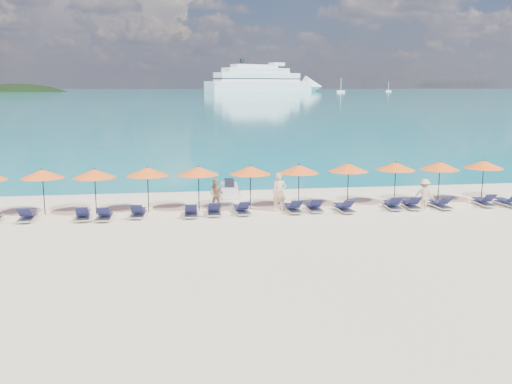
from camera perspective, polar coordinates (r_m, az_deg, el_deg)
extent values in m
plane|color=beige|center=(24.53, 1.02, -4.04)|extent=(1400.00, 1400.00, 0.00)
cube|color=#1FA9B2|center=(683.46, -8.13, 10.01)|extent=(1600.00, 1300.00, 0.01)
ellipsoid|color=black|center=(602.85, -22.46, 5.91)|extent=(162.00, 126.00, 85.50)
cube|color=white|center=(537.42, 0.38, 10.49)|extent=(104.64, 61.18, 9.64)
cone|color=white|center=(574.55, 5.80, 10.44)|extent=(28.06, 28.06, 21.22)
cube|color=white|center=(536.42, 0.20, 11.41)|extent=(84.11, 49.83, 7.72)
cube|color=white|center=(535.49, 0.03, 12.03)|extent=(65.91, 40.22, 4.82)
cube|color=white|center=(534.56, -0.15, 12.45)|extent=(45.38, 28.86, 3.38)
cube|color=black|center=(536.40, 0.20, 11.26)|extent=(85.16, 50.44, 0.87)
cube|color=black|center=(536.45, 0.20, 11.62)|extent=(83.06, 49.21, 0.87)
cylinder|color=black|center=(527.68, -1.40, 12.89)|extent=(4.24, 4.24, 5.30)
cube|color=white|center=(509.60, 8.48, 9.92)|extent=(6.79, 2.26, 1.81)
cylinder|color=white|center=(509.58, 8.49, 10.58)|extent=(0.41, 0.41, 11.31)
cube|color=white|center=(570.13, 13.11, 9.81)|extent=(5.35, 1.78, 1.43)
cylinder|color=white|center=(570.10, 13.12, 10.28)|extent=(0.32, 0.32, 8.92)
cube|color=silver|center=(32.53, -2.68, 0.17)|extent=(1.12, 2.55, 0.57)
cube|color=black|center=(32.25, -2.68, 0.83)|extent=(0.60, 1.07, 0.36)
cylinder|color=black|center=(33.04, -2.72, 1.34)|extent=(0.57, 0.11, 0.06)
imported|color=tan|center=(28.34, 2.35, -0.02)|extent=(0.73, 0.49, 1.95)
imported|color=tan|center=(29.05, -3.99, -0.18)|extent=(0.85, 0.66, 1.55)
imported|color=tan|center=(29.95, 16.47, -0.23)|extent=(1.13, 0.83, 1.59)
cylinder|color=black|center=(29.43, -20.47, -0.05)|extent=(0.05, 0.05, 2.20)
cone|color=#FF5D1A|center=(29.28, -20.59, 1.72)|extent=(2.10, 2.10, 0.42)
sphere|color=black|center=(29.25, -20.61, 2.14)|extent=(0.08, 0.08, 0.08)
cylinder|color=black|center=(28.74, -15.76, -0.02)|extent=(0.05, 0.05, 2.20)
cone|color=#FF5D1A|center=(28.59, -15.85, 1.79)|extent=(2.10, 2.10, 0.42)
sphere|color=black|center=(28.56, -15.88, 2.23)|extent=(0.08, 0.08, 0.08)
cylinder|color=black|center=(28.78, -10.74, 0.21)|extent=(0.05, 0.05, 2.20)
cone|color=#FF5D1A|center=(28.63, -10.81, 2.02)|extent=(2.10, 2.10, 0.42)
sphere|color=black|center=(28.60, -10.82, 2.46)|extent=(0.08, 0.08, 0.08)
cylinder|color=black|center=(28.68, -5.75, 0.31)|extent=(0.05, 0.05, 2.20)
cone|color=#FF5D1A|center=(28.53, -5.78, 2.13)|extent=(2.10, 2.10, 0.42)
sphere|color=black|center=(28.50, -5.79, 2.57)|extent=(0.08, 0.08, 0.08)
cylinder|color=black|center=(28.75, -0.56, 0.39)|extent=(0.05, 0.05, 2.20)
cone|color=#FF5D1A|center=(28.60, -0.56, 2.20)|extent=(2.10, 2.10, 0.42)
sphere|color=black|center=(28.57, -0.56, 2.64)|extent=(0.08, 0.08, 0.08)
cylinder|color=black|center=(29.25, 4.30, 0.54)|extent=(0.05, 0.05, 2.20)
cone|color=#FF5D1A|center=(29.10, 4.32, 2.32)|extent=(2.10, 2.10, 0.42)
sphere|color=black|center=(29.07, 4.33, 2.75)|extent=(0.08, 0.08, 0.08)
cylinder|color=black|center=(30.07, 9.18, 0.71)|extent=(0.05, 0.05, 2.20)
cone|color=#FF5D1A|center=(29.93, 9.23, 2.44)|extent=(2.10, 2.10, 0.42)
sphere|color=black|center=(29.90, 9.24, 2.86)|extent=(0.08, 0.08, 0.08)
cylinder|color=black|center=(31.01, 13.72, 0.84)|extent=(0.05, 0.05, 2.20)
cone|color=#FF5D1A|center=(30.87, 13.80, 2.52)|extent=(2.10, 2.10, 0.42)
sphere|color=black|center=(30.84, 13.82, 2.92)|extent=(0.08, 0.08, 0.08)
cylinder|color=black|center=(31.83, 17.82, 0.88)|extent=(0.05, 0.05, 2.20)
cone|color=#FF5D1A|center=(31.69, 17.92, 2.52)|extent=(2.10, 2.10, 0.42)
sphere|color=black|center=(31.67, 17.94, 2.91)|extent=(0.08, 0.08, 0.08)
cylinder|color=black|center=(33.17, 21.72, 1.01)|extent=(0.05, 0.05, 2.20)
cone|color=#FF5D1A|center=(33.04, 21.82, 2.58)|extent=(2.10, 2.10, 0.42)
sphere|color=black|center=(33.01, 21.85, 2.96)|extent=(0.08, 0.08, 0.08)
cube|color=silver|center=(28.59, -21.87, -2.41)|extent=(0.66, 1.71, 0.06)
cube|color=#191A41|center=(28.79, -21.79, -1.99)|extent=(0.57, 1.11, 0.04)
cube|color=#191A41|center=(27.98, -22.17, -1.84)|extent=(0.56, 0.55, 0.43)
cube|color=silver|center=(27.91, -16.93, -2.40)|extent=(0.79, 1.75, 0.06)
cube|color=#191A41|center=(28.12, -16.93, -1.97)|extent=(0.66, 1.15, 0.04)
cube|color=#191A41|center=(27.29, -17.03, -1.82)|extent=(0.60, 0.59, 0.43)
cube|color=silver|center=(27.66, -14.88, -2.41)|extent=(0.64, 1.71, 0.06)
cube|color=#191A41|center=(27.86, -14.84, -1.98)|extent=(0.56, 1.11, 0.04)
cube|color=#191A41|center=(27.04, -15.07, -1.83)|extent=(0.56, 0.54, 0.43)
cube|color=silver|center=(27.85, -11.68, -2.19)|extent=(0.75, 1.74, 0.06)
cube|color=#191A41|center=(28.05, -11.63, -1.76)|extent=(0.63, 1.14, 0.04)
cube|color=#191A41|center=(27.23, -11.86, -1.60)|extent=(0.59, 0.58, 0.43)
cube|color=silver|center=(27.56, -6.51, -2.17)|extent=(0.67, 1.72, 0.06)
cube|color=#191A41|center=(27.77, -6.52, -1.73)|extent=(0.58, 1.11, 0.04)
cube|color=#191A41|center=(26.93, -6.52, -1.57)|extent=(0.56, 0.55, 0.43)
cube|color=silver|center=(27.80, -4.22, -2.01)|extent=(0.66, 1.72, 0.06)
cube|color=#191A41|center=(28.01, -4.25, -1.58)|extent=(0.58, 1.11, 0.04)
cube|color=#191A41|center=(27.18, -4.18, -1.42)|extent=(0.56, 0.55, 0.43)
cube|color=silver|center=(27.95, -1.44, -1.92)|extent=(0.77, 1.75, 0.06)
cube|color=#191A41|center=(28.15, -1.55, -1.49)|extent=(0.65, 1.15, 0.04)
cube|color=#191A41|center=(27.34, -1.20, -1.32)|extent=(0.60, 0.59, 0.43)
cube|color=silver|center=(28.33, 3.73, -1.77)|extent=(0.71, 1.73, 0.06)
cube|color=#191A41|center=(28.53, 3.60, -1.35)|extent=(0.61, 1.13, 0.04)
cube|color=#191A41|center=(27.73, 4.04, -1.18)|extent=(0.58, 0.57, 0.43)
cube|color=silver|center=(28.68, 5.82, -1.65)|extent=(0.64, 1.71, 0.06)
cube|color=#191A41|center=(28.88, 5.71, -1.23)|extent=(0.56, 1.11, 0.04)
cube|color=#191A41|center=(28.07, 6.09, -1.06)|extent=(0.56, 0.54, 0.43)
cube|color=silver|center=(28.70, 8.78, -1.71)|extent=(0.75, 1.74, 0.06)
cube|color=#191A41|center=(28.90, 8.60, -1.29)|extent=(0.64, 1.14, 0.04)
cube|color=#191A41|center=(28.12, 9.21, -1.12)|extent=(0.59, 0.58, 0.43)
cube|color=silver|center=(29.83, 13.45, -1.41)|extent=(0.76, 1.75, 0.06)
cube|color=#191A41|center=(30.03, 13.33, -1.01)|extent=(0.64, 1.14, 0.04)
cube|color=#191A41|center=(29.23, 13.80, -0.85)|extent=(0.59, 0.58, 0.43)
cube|color=silver|center=(30.18, 15.20, -1.35)|extent=(0.71, 1.73, 0.06)
cube|color=#191A41|center=(30.38, 15.05, -0.96)|extent=(0.61, 1.13, 0.04)
cube|color=#191A41|center=(29.60, 15.61, -0.79)|extent=(0.58, 0.56, 0.43)
cube|color=silver|center=(30.66, 17.94, -1.31)|extent=(0.70, 1.73, 0.06)
cube|color=#191A41|center=(30.85, 17.73, -0.93)|extent=(0.60, 1.13, 0.04)
cube|color=#191A41|center=(30.12, 18.48, -0.76)|extent=(0.58, 0.56, 0.43)
cube|color=silver|center=(32.08, 21.79, -1.05)|extent=(0.70, 1.73, 0.06)
cube|color=#191A41|center=(32.27, 21.61, -0.68)|extent=(0.60, 1.12, 0.04)
cube|color=#191A41|center=(31.53, 22.30, -0.52)|extent=(0.57, 0.56, 0.43)
cube|color=silver|center=(32.47, 23.81, -1.06)|extent=(0.78, 1.75, 0.06)
cube|color=#191A41|center=(32.64, 23.56, -0.70)|extent=(0.65, 1.15, 0.04)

